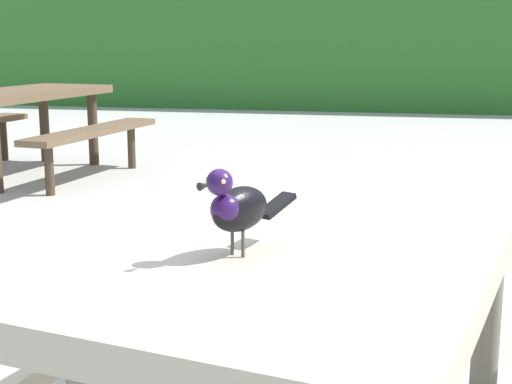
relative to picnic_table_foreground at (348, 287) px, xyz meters
The scene contains 4 objects.
hedge_wall 11.24m from the picnic_table_foreground, 90.45° to the left, with size 28.00×1.77×2.01m, color #2D6B28.
picnic_table_foreground is the anchor object (origin of this frame).
bird_grackle 0.53m from the picnic_table_foreground, 115.31° to the right, with size 0.16×0.27×0.18m.
picnic_table_mid_right 5.13m from the picnic_table_foreground, 128.29° to the left, with size 1.87×1.90×0.74m.
Camera 1 is at (0.25, -2.09, 1.17)m, focal length 52.60 mm.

